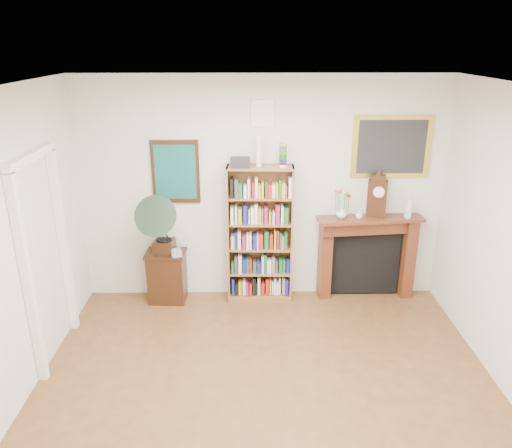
{
  "coord_description": "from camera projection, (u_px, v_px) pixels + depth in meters",
  "views": [
    {
      "loc": [
        -0.16,
        -3.41,
        3.16
      ],
      "look_at": [
        -0.09,
        1.6,
        1.3
      ],
      "focal_mm": 35.0,
      "sensor_mm": 36.0,
      "label": 1
    }
  ],
  "objects": [
    {
      "name": "teal_poster",
      "position": [
        176.0,
        172.0,
        6.04
      ],
      "size": [
        0.58,
        0.04,
        0.78
      ],
      "color": "black",
      "rests_on": "back_wall"
    },
    {
      "name": "cd_stack",
      "position": [
        176.0,
        253.0,
        6.09
      ],
      "size": [
        0.15,
        0.15,
        0.08
      ],
      "primitive_type": "cube",
      "rotation": [
        0.0,
        0.0,
        0.36
      ],
      "color": "#B2B1BE",
      "rests_on": "side_cabinet"
    },
    {
      "name": "side_cabinet",
      "position": [
        167.0,
        276.0,
        6.33
      ],
      "size": [
        0.51,
        0.38,
        0.67
      ],
      "primitive_type": "cube",
      "rotation": [
        0.0,
        0.0,
        -0.04
      ],
      "color": "black",
      "rests_on": "floor"
    },
    {
      "name": "fireplace",
      "position": [
        367.0,
        250.0,
        6.35
      ],
      "size": [
        1.33,
        0.44,
        1.1
      ],
      "rotation": [
        0.0,
        0.0,
        0.1
      ],
      "color": "#4F2412",
      "rests_on": "floor"
    },
    {
      "name": "flower_vase",
      "position": [
        341.0,
        213.0,
        6.09
      ],
      "size": [
        0.16,
        0.16,
        0.14
      ],
      "primitive_type": "imported",
      "rotation": [
        0.0,
        0.0,
        -0.2
      ],
      "color": "silver",
      "rests_on": "fireplace"
    },
    {
      "name": "bottle_right",
      "position": [
        407.0,
        209.0,
        6.11
      ],
      "size": [
        0.06,
        0.06,
        0.2
      ],
      "primitive_type": "cylinder",
      "color": "silver",
      "rests_on": "fireplace"
    },
    {
      "name": "door_casing",
      "position": [
        44.0,
        243.0,
        4.96
      ],
      "size": [
        0.08,
        1.02,
        2.17
      ],
      "color": "white",
      "rests_on": "left_wall"
    },
    {
      "name": "gramophone",
      "position": [
        160.0,
        221.0,
        5.93
      ],
      "size": [
        0.54,
        0.65,
        0.81
      ],
      "rotation": [
        0.0,
        0.0,
        -0.08
      ],
      "color": "black",
      "rests_on": "side_cabinet"
    },
    {
      "name": "room",
      "position": [
        270.0,
        284.0,
        3.82
      ],
      "size": [
        4.51,
        5.01,
        2.81
      ],
      "color": "brown",
      "rests_on": "ground"
    },
    {
      "name": "teacup",
      "position": [
        359.0,
        216.0,
        6.09
      ],
      "size": [
        0.09,
        0.09,
        0.06
      ],
      "primitive_type": "imported",
      "rotation": [
        0.0,
        0.0,
        -0.09
      ],
      "color": "white",
      "rests_on": "fireplace"
    },
    {
      "name": "mantel_clock",
      "position": [
        377.0,
        197.0,
        6.09
      ],
      "size": [
        0.26,
        0.19,
        0.53
      ],
      "rotation": [
        0.0,
        0.0,
        -0.31
      ],
      "color": "black",
      "rests_on": "fireplace"
    },
    {
      "name": "bottle_left",
      "position": [
        409.0,
        208.0,
        6.08
      ],
      "size": [
        0.07,
        0.07,
        0.24
      ],
      "primitive_type": "cylinder",
      "color": "silver",
      "rests_on": "fireplace"
    },
    {
      "name": "gilt_painting",
      "position": [
        391.0,
        147.0,
        5.97
      ],
      "size": [
        0.95,
        0.04,
        0.75
      ],
      "color": "gold",
      "rests_on": "back_wall"
    },
    {
      "name": "bookshelf",
      "position": [
        260.0,
        228.0,
        6.15
      ],
      "size": [
        0.81,
        0.31,
        2.01
      ],
      "rotation": [
        0.0,
        0.0,
        -0.03
      ],
      "color": "brown",
      "rests_on": "floor"
    },
    {
      "name": "small_picture",
      "position": [
        262.0,
        113.0,
        5.81
      ],
      "size": [
        0.26,
        0.04,
        0.3
      ],
      "color": "white",
      "rests_on": "back_wall"
    }
  ]
}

